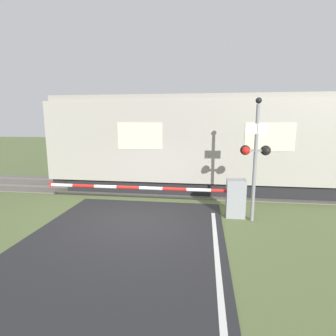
# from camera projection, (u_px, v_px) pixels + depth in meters

# --- Properties ---
(ground_plane) EXTENTS (80.00, 80.00, 0.00)m
(ground_plane) POSITION_uv_depth(u_px,v_px,m) (137.00, 221.00, 8.24)
(ground_plane) COLOR #5B6B3D
(track_bed) EXTENTS (36.00, 3.20, 0.13)m
(track_bed) POSITION_uv_depth(u_px,v_px,m) (159.00, 188.00, 12.30)
(track_bed) COLOR #666056
(track_bed) RESTS_ON ground_plane
(train) EXTENTS (18.32, 2.80, 4.16)m
(train) POSITION_uv_depth(u_px,v_px,m) (261.00, 144.00, 11.32)
(train) COLOR black
(train) RESTS_ON ground_plane
(crossing_barrier) EXTENTS (6.81, 0.44, 1.25)m
(crossing_barrier) POSITION_uv_depth(u_px,v_px,m) (216.00, 196.00, 8.58)
(crossing_barrier) COLOR gray
(crossing_barrier) RESTS_ON ground_plane
(signal_post) EXTENTS (0.90, 0.26, 3.78)m
(signal_post) POSITION_uv_depth(u_px,v_px,m) (256.00, 153.00, 7.90)
(signal_post) COLOR gray
(signal_post) RESTS_ON ground_plane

